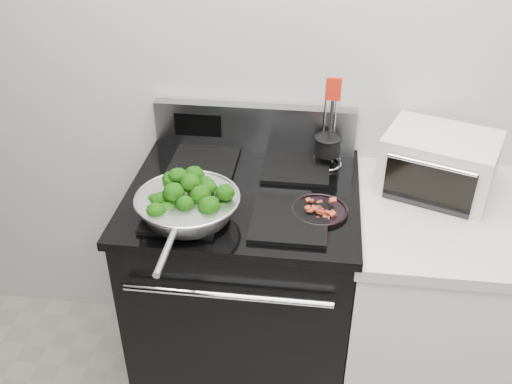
% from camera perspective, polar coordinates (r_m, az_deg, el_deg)
% --- Properties ---
extents(back_wall, '(4.00, 0.02, 2.70)m').
position_cam_1_polar(back_wall, '(2.07, 8.50, 14.09)').
color(back_wall, beige).
rests_on(back_wall, ground).
extents(gas_range, '(0.79, 0.69, 1.13)m').
position_cam_1_polar(gas_range, '(2.24, -1.11, -9.82)').
color(gas_range, black).
rests_on(gas_range, floor).
extents(counter, '(0.62, 0.68, 0.92)m').
position_cam_1_polar(counter, '(2.28, 16.54, -11.43)').
color(counter, white).
rests_on(counter, floor).
extents(skillet, '(0.33, 0.53, 0.07)m').
position_cam_1_polar(skillet, '(1.79, -6.84, -1.34)').
color(skillet, silver).
rests_on(skillet, gas_range).
extents(broccoli_pile, '(0.26, 0.26, 0.09)m').
position_cam_1_polar(broccoli_pile, '(1.79, -6.87, -0.79)').
color(broccoli_pile, black).
rests_on(broccoli_pile, skillet).
extents(bacon_plate, '(0.18, 0.18, 0.04)m').
position_cam_1_polar(bacon_plate, '(1.84, 6.39, -1.58)').
color(bacon_plate, black).
rests_on(bacon_plate, gas_range).
extents(utensil_holder, '(0.11, 0.11, 0.35)m').
position_cam_1_polar(utensil_holder, '(2.09, 7.16, 4.20)').
color(utensil_holder, silver).
rests_on(utensil_holder, gas_range).
extents(toaster_oven, '(0.44, 0.39, 0.21)m').
position_cam_1_polar(toaster_oven, '(2.06, 17.82, 2.76)').
color(toaster_oven, beige).
rests_on(toaster_oven, counter).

